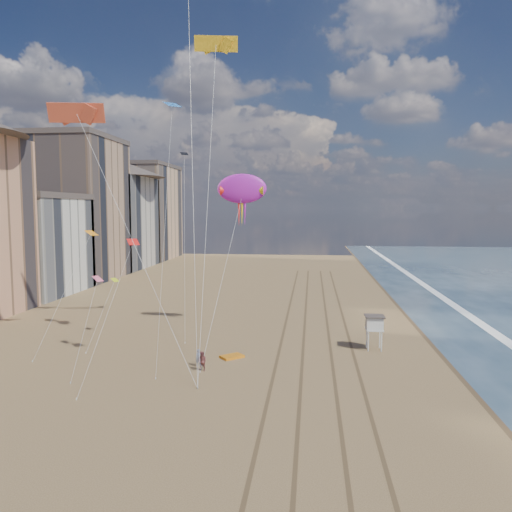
% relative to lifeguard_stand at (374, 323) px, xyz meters
% --- Properties ---
extents(ground, '(260.00, 260.00, 0.00)m').
position_rel_lifeguard_stand_xyz_m(ground, '(-8.41, -25.84, -2.74)').
color(ground, brown).
rests_on(ground, ground).
extents(wet_sand, '(260.00, 260.00, 0.00)m').
position_rel_lifeguard_stand_xyz_m(wet_sand, '(10.59, 14.16, -2.73)').
color(wet_sand, '#42301E').
rests_on(wet_sand, ground).
extents(foam, '(260.00, 260.00, 0.00)m').
position_rel_lifeguard_stand_xyz_m(foam, '(14.79, 14.16, -2.73)').
color(foam, white).
rests_on(foam, ground).
extents(tracks, '(7.68, 120.00, 0.01)m').
position_rel_lifeguard_stand_xyz_m(tracks, '(-5.86, 4.16, -2.73)').
color(tracks, brown).
rests_on(tracks, ground).
extents(buildings, '(34.72, 131.35, 29.00)m').
position_rel_lifeguard_stand_xyz_m(buildings, '(-54.14, 39.74, 10.82)').
color(buildings, '#C6B284').
rests_on(buildings, ground).
extents(lifeguard_stand, '(1.97, 1.97, 3.55)m').
position_rel_lifeguard_stand_xyz_m(lifeguard_stand, '(0.00, 0.00, 0.00)').
color(lifeguard_stand, silver).
rests_on(lifeguard_stand, ground).
extents(grounded_kite, '(2.48, 2.40, 0.24)m').
position_rel_lifeguard_stand_xyz_m(grounded_kite, '(-14.01, -4.39, -2.61)').
color(grounded_kite, orange).
rests_on(grounded_kite, ground).
extents(show_kite, '(5.04, 8.03, 21.60)m').
position_rel_lifeguard_stand_xyz_m(show_kite, '(-14.45, 5.93, 13.89)').
color(show_kite, '#B11BB3').
rests_on(show_kite, ground).
extents(kite_flyer_a, '(0.68, 0.55, 1.60)m').
position_rel_lifeguard_stand_xyz_m(kite_flyer_a, '(-16.60, -7.34, -1.93)').
color(kite_flyer_a, slate).
rests_on(kite_flyer_a, ground).
extents(kite_flyer_b, '(1.07, 0.98, 1.76)m').
position_rel_lifeguard_stand_xyz_m(kite_flyer_b, '(-15.99, -8.58, -1.85)').
color(kite_flyer_b, brown).
rests_on(kite_flyer_b, ground).
extents(parafoils, '(17.98, 6.43, 16.41)m').
position_rel_lifeguard_stand_xyz_m(parafoils, '(-21.49, -2.12, 29.19)').
color(parafoils, black).
rests_on(parafoils, ground).
extents(small_kites, '(13.84, 16.61, 18.19)m').
position_rel_lifeguard_stand_xyz_m(small_kites, '(-24.18, -1.24, 13.30)').
color(small_kites, '#C0D516').
rests_on(small_kites, ground).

